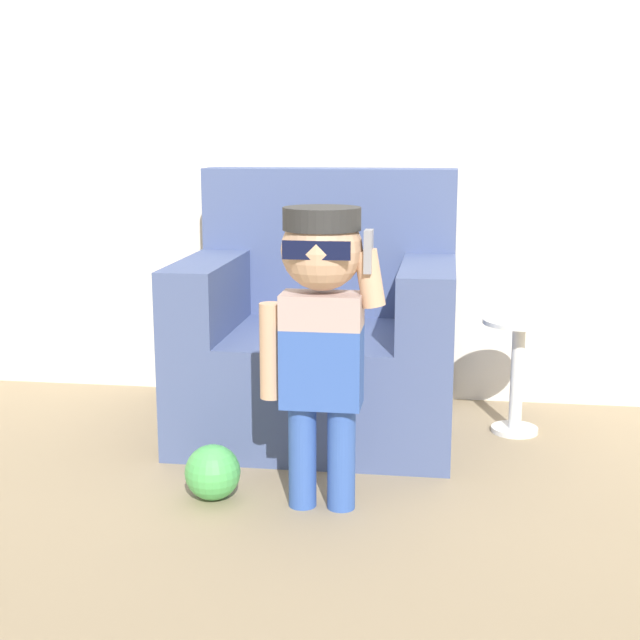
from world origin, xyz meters
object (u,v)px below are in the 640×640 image
toy_ball (213,472)px  person_child (321,311)px  side_table (518,364)px  armchair (321,339)px

toy_ball → person_child: bearing=-1.8°
person_child → side_table: person_child is taller
person_child → side_table: (0.68, 0.85, -0.37)m
person_child → side_table: bearing=51.4°
armchair → side_table: armchair is taller
person_child → toy_ball: 0.67m
armchair → person_child: armchair is taller
side_table → toy_ball: size_ratio=2.53×
side_table → toy_ball: bearing=-141.3°
armchair → person_child: size_ratio=1.10×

